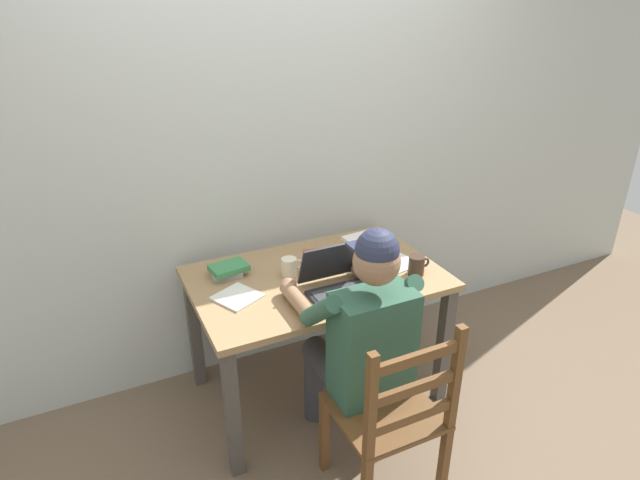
# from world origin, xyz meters

# --- Properties ---
(ground_plane) EXTENTS (8.00, 8.00, 0.00)m
(ground_plane) POSITION_xyz_m (0.00, 0.00, 0.00)
(ground_plane) COLOR brown
(back_wall) EXTENTS (6.00, 0.04, 2.60)m
(back_wall) POSITION_xyz_m (0.00, 0.48, 1.30)
(back_wall) COLOR beige
(back_wall) RESTS_ON ground
(desk) EXTENTS (1.25, 0.80, 0.74)m
(desk) POSITION_xyz_m (0.00, 0.00, 0.64)
(desk) COLOR #9E7A51
(desk) RESTS_ON ground
(seated_person) EXTENTS (0.50, 0.60, 1.23)m
(seated_person) POSITION_xyz_m (-0.01, -0.48, 0.67)
(seated_person) COLOR #2D5642
(seated_person) RESTS_ON ground
(wooden_chair) EXTENTS (0.42, 0.42, 0.92)m
(wooden_chair) POSITION_xyz_m (-0.01, -0.76, 0.45)
(wooden_chair) COLOR brown
(wooden_chair) RESTS_ON ground
(laptop) EXTENTS (0.33, 0.31, 0.22)m
(laptop) POSITION_xyz_m (0.04, -0.19, 0.79)
(laptop) COLOR #232328
(laptop) RESTS_ON desk
(computer_mouse) EXTENTS (0.06, 0.10, 0.03)m
(computer_mouse) POSITION_xyz_m (0.31, -0.25, 0.75)
(computer_mouse) COLOR #232328
(computer_mouse) RESTS_ON desk
(coffee_mug_white) EXTENTS (0.12, 0.08, 0.09)m
(coffee_mug_white) POSITION_xyz_m (-0.12, 0.06, 0.78)
(coffee_mug_white) COLOR beige
(coffee_mug_white) RESTS_ON desk
(coffee_mug_dark) EXTENTS (0.12, 0.08, 0.10)m
(coffee_mug_dark) POSITION_xyz_m (0.26, -0.06, 0.79)
(coffee_mug_dark) COLOR black
(coffee_mug_dark) RESTS_ON desk
(coffee_mug_spare) EXTENTS (0.12, 0.08, 0.10)m
(coffee_mug_spare) POSITION_xyz_m (0.46, -0.21, 0.79)
(coffee_mug_spare) COLOR #38281E
(coffee_mug_spare) RESTS_ON desk
(book_stack_main) EXTENTS (0.21, 0.16, 0.08)m
(book_stack_main) POSITION_xyz_m (0.35, 0.15, 0.78)
(book_stack_main) COLOR gold
(book_stack_main) RESTS_ON desk
(book_stack_side) EXTENTS (0.20, 0.16, 0.06)m
(book_stack_side) POSITION_xyz_m (-0.41, 0.19, 0.77)
(book_stack_side) COLOR gray
(book_stack_side) RESTS_ON desk
(paper_pile_near_laptop) EXTENTS (0.27, 0.24, 0.01)m
(paper_pile_near_laptop) POSITION_xyz_m (0.41, -0.06, 0.74)
(paper_pile_near_laptop) COLOR silver
(paper_pile_near_laptop) RESTS_ON desk
(paper_pile_back_corner) EXTENTS (0.25, 0.25, 0.01)m
(paper_pile_back_corner) POSITION_xyz_m (-0.43, -0.04, 0.74)
(paper_pile_back_corner) COLOR silver
(paper_pile_back_corner) RESTS_ON desk
(landscape_photo_print) EXTENTS (0.14, 0.11, 0.00)m
(landscape_photo_print) POSITION_xyz_m (0.10, 0.24, 0.74)
(landscape_photo_print) COLOR #C63D33
(landscape_photo_print) RESTS_ON desk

